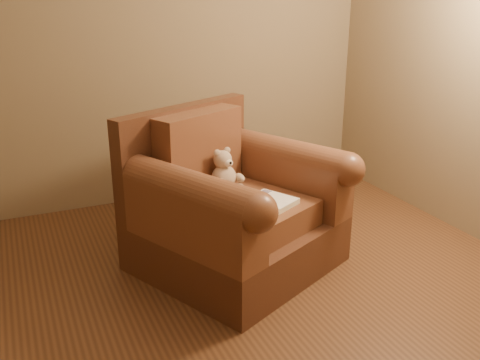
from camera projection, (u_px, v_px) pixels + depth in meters
name	position (u px, v px, depth m)	size (l,w,h in m)	color
floor	(239.00, 322.00, 2.92)	(4.00, 4.00, 0.00)	#54321D
armchair	(231.00, 208.00, 3.43)	(1.44, 1.42, 0.99)	#4D2A19
teddy_bear	(225.00, 174.00, 3.46)	(0.20, 0.24, 0.28)	tan
guidebook	(261.00, 207.00, 3.18)	(0.52, 0.45, 0.04)	beige
side_table	(312.00, 188.00, 4.02)	(0.39, 0.39, 0.55)	gold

